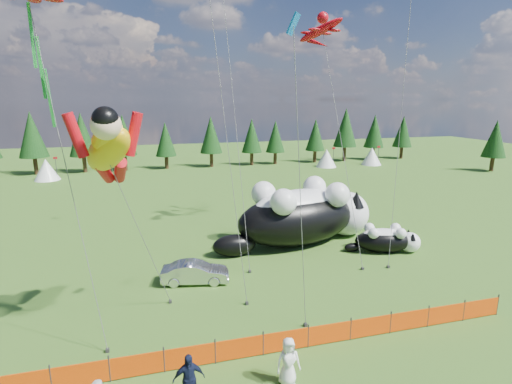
% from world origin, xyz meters
% --- Properties ---
extents(ground, '(160.00, 160.00, 0.00)m').
position_xyz_m(ground, '(0.00, 0.00, 0.00)').
color(ground, '#12380A').
rests_on(ground, ground).
extents(safety_fence, '(22.06, 0.06, 1.10)m').
position_xyz_m(safety_fence, '(0.00, -3.00, 0.50)').
color(safety_fence, '#262626').
rests_on(safety_fence, ground).
extents(tree_line, '(90.00, 4.00, 8.00)m').
position_xyz_m(tree_line, '(0.00, 45.00, 4.00)').
color(tree_line, black).
rests_on(tree_line, ground).
extents(festival_tents, '(50.00, 3.20, 2.80)m').
position_xyz_m(festival_tents, '(11.00, 40.00, 1.40)').
color(festival_tents, white).
rests_on(festival_tents, ground).
extents(cat_large, '(12.72, 6.40, 4.63)m').
position_xyz_m(cat_large, '(5.73, 9.11, 2.20)').
color(cat_large, black).
rests_on(cat_large, ground).
extents(cat_small, '(5.15, 2.90, 1.90)m').
position_xyz_m(cat_small, '(10.55, 5.84, 0.90)').
color(cat_small, black).
rests_on(cat_small, ground).
extents(car, '(4.04, 2.05, 1.27)m').
position_xyz_m(car, '(-2.88, 4.50, 0.63)').
color(car, silver).
rests_on(car, ground).
extents(spectator_c, '(1.14, 0.61, 1.92)m').
position_xyz_m(spectator_c, '(-4.24, -4.91, 0.96)').
color(spectator_c, '#121832').
rests_on(spectator_c, ground).
extents(spectator_e, '(0.92, 0.61, 1.87)m').
position_xyz_m(spectator_e, '(-0.59, -4.89, 0.94)').
color(spectator_e, white).
rests_on(spectator_e, ground).
extents(superhero_kite, '(5.53, 5.73, 10.63)m').
position_xyz_m(superhero_kite, '(-6.69, 0.22, 8.35)').
color(superhero_kite, '#ECB00C').
rests_on(superhero_kite, ground).
extents(gecko_kite, '(5.29, 11.34, 17.35)m').
position_xyz_m(gecko_kite, '(7.74, 11.91, 15.34)').
color(gecko_kite, '#B50912').
rests_on(gecko_kite, ground).
extents(diamond_kite_c, '(1.42, 1.08, 14.06)m').
position_xyz_m(diamond_kite_c, '(0.63, -1.51, 12.80)').
color(diamond_kite_c, blue).
rests_on(diamond_kite_c, ground).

